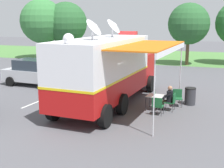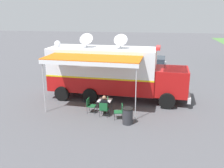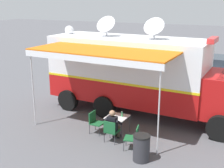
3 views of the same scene
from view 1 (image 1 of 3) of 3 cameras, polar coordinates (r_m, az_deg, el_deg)
The scene contains 15 objects.
ground_plane at distance 15.77m, azimuth -1.72°, elevation -4.48°, with size 100.00×100.00×0.00m, color #515156.
grass_verge at distance 37.45m, azimuth 10.51°, elevation 4.95°, with size 80.00×14.00×0.01m, color #4C7F3D.
lot_stripe at distance 18.26m, azimuth -11.62°, elevation -2.41°, with size 0.12×4.80×0.01m, color silver.
command_truck at distance 15.99m, azimuth -0.55°, elevation 2.92°, with size 5.23×9.63×4.53m.
folding_table at distance 15.48m, azimuth 7.94°, elevation -2.32°, with size 0.85×0.85×0.73m.
water_bottle at distance 15.62m, azimuth 7.82°, elevation -1.57°, with size 0.07×0.07×0.22m.
folding_chair_at_table at distance 15.48m, azimuth 10.89°, elevation -3.03°, with size 0.51×0.51×0.87m.
folding_chair_beside_table at distance 14.67m, azimuth 8.36°, elevation -3.78°, with size 0.51×0.51×0.87m.
folding_chair_spare_by_truck at distance 16.39m, azimuth 11.92°, elevation -2.23°, with size 0.56×0.56×0.87m.
seated_responder at distance 15.48m, azimuth 10.23°, elevation -2.47°, with size 0.68×0.58×1.25m.
trash_bin at distance 16.82m, azimuth 14.15°, elevation -2.18°, with size 0.57×0.57×0.91m.
car_behind_truck at distance 21.64m, azimuth -14.18°, elevation 2.08°, with size 4.32×2.26×1.76m.
tree_far_left at distance 35.57m, azimuth -12.68°, elevation 11.17°, with size 4.84×4.84×6.56m.
tree_left_of_centre at distance 35.31m, azimuth -8.39°, elevation 11.00°, with size 4.62×4.62×6.25m.
tree_right_of_centre at distance 30.89m, azimuth 13.91°, elevation 10.67°, with size 3.94×3.94×5.92m.
Camera 1 is at (5.30, -14.16, 4.47)m, focal length 49.80 mm.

